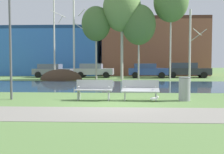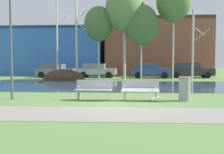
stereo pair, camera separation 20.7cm
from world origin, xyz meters
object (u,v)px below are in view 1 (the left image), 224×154
object	(u,v)px
bench_right	(140,89)
parked_wagon_fourth_dark	(186,70)
trash_bin	(185,88)
parked_sedan_second_silver	(94,70)
bench_left	(94,89)
parked_hatch_third_blue	(147,70)
parked_van_nearest_grey	(52,70)
seagull	(154,99)
streetlamp	(10,20)

from	to	relation	value
bench_right	parked_wagon_fourth_dark	bearing A→B (deg)	71.24
trash_bin	bench_right	bearing A→B (deg)	-179.46
trash_bin	parked_wagon_fourth_dark	bearing A→B (deg)	76.95
parked_sedan_second_silver	parked_wagon_fourth_dark	size ratio (longest dim) A/B	0.85
bench_right	bench_left	bearing A→B (deg)	180.00
trash_bin	parked_wagon_fourth_dark	xyz separation A→B (m)	(4.03, 17.38, 0.30)
bench_right	parked_sedan_second_silver	bearing A→B (deg)	102.91
bench_left	parked_hatch_third_blue	size ratio (longest dim) A/B	0.40
bench_left	parked_van_nearest_grey	size ratio (longest dim) A/B	0.39
bench_left	bench_right	size ratio (longest dim) A/B	1.00
bench_right	seagull	distance (m)	0.77
bench_left	seagull	size ratio (longest dim) A/B	4.05
bench_right	parked_wagon_fourth_dark	distance (m)	18.37
bench_right	parked_hatch_third_blue	distance (m)	16.83
parked_hatch_third_blue	parked_wagon_fourth_dark	bearing A→B (deg)	9.04
trash_bin	parked_hatch_third_blue	xyz separation A→B (m)	(-0.13, 16.72, 0.27)
bench_right	seagull	xyz separation A→B (m)	(0.56, -0.40, -0.34)
bench_left	parked_sedan_second_silver	xyz separation A→B (m)	(-1.94, 17.21, 0.32)
trash_bin	bench_left	bearing A→B (deg)	-179.74
seagull	parked_sedan_second_silver	size ratio (longest dim) A/B	0.10
trash_bin	parked_van_nearest_grey	size ratio (longest dim) A/B	0.24
parked_sedan_second_silver	parked_hatch_third_blue	bearing A→B (deg)	-4.73
seagull	parked_wagon_fourth_dark	distance (m)	18.60
parked_van_nearest_grey	parked_wagon_fourth_dark	bearing A→B (deg)	0.94
bench_right	streetlamp	world-z (taller)	streetlamp
parked_sedan_second_silver	trash_bin	bearing A→B (deg)	-71.28
trash_bin	parked_wagon_fourth_dark	world-z (taller)	parked_wagon_fourth_dark
trash_bin	parked_hatch_third_blue	bearing A→B (deg)	90.44
trash_bin	seagull	xyz separation A→B (m)	(-1.32, -0.42, -0.39)
parked_van_nearest_grey	parked_hatch_third_blue	size ratio (longest dim) A/B	1.01
parked_hatch_third_blue	bench_left	bearing A→B (deg)	-102.64
seagull	parked_van_nearest_grey	size ratio (longest dim) A/B	0.10
bench_left	streetlamp	xyz separation A→B (m)	(-3.65, 0.04, 2.98)
parked_wagon_fourth_dark	seagull	bearing A→B (deg)	-106.73
seagull	parked_sedan_second_silver	xyz separation A→B (m)	(-4.50, 17.61, 0.66)
streetlamp	parked_hatch_third_blue	world-z (taller)	streetlamp
parked_hatch_third_blue	parked_wagon_fourth_dark	size ratio (longest dim) A/B	0.85
seagull	parked_wagon_fourth_dark	bearing A→B (deg)	73.27
bench_right	trash_bin	world-z (taller)	trash_bin
streetlamp	trash_bin	bearing A→B (deg)	-0.19
bench_left	parked_wagon_fourth_dark	size ratio (longest dim) A/B	0.34
seagull	streetlamp	distance (m)	7.06
parked_wagon_fourth_dark	trash_bin	bearing A→B (deg)	-103.05
parked_van_nearest_grey	bench_right	bearing A→B (deg)	-63.86
parked_van_nearest_grey	parked_wagon_fourth_dark	distance (m)	14.33
parked_hatch_third_blue	parked_wagon_fourth_dark	distance (m)	4.21
bench_left	trash_bin	size ratio (longest dim) A/B	1.61
trash_bin	seagull	distance (m)	1.44
bench_left	parked_wagon_fourth_dark	xyz separation A→B (m)	(7.91, 17.40, 0.36)
trash_bin	parked_wagon_fourth_dark	distance (m)	17.84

